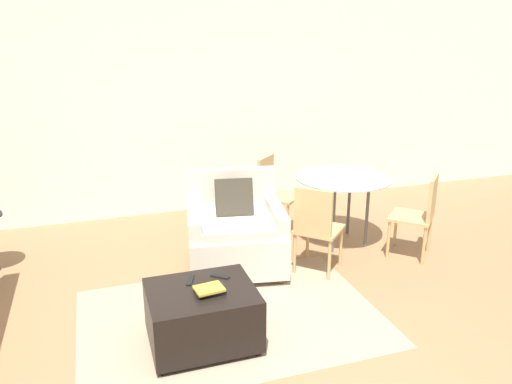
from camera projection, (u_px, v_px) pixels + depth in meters
The scene contains 11 objects.
wall_back at pixel (182, 108), 6.34m from camera, with size 12.00×0.06×2.75m.
area_rug at pixel (231, 317), 4.20m from camera, with size 2.47×1.72×0.01m.
armchair at pixel (235, 233), 5.00m from camera, with size 1.08×1.05×0.94m.
ottoman at pixel (202, 314), 3.79m from camera, with size 0.80×0.66×0.46m.
book_stack at pixel (210, 290), 3.68m from camera, with size 0.24×0.19×0.05m.
tv_remote_primary at pixel (190, 280), 3.87m from camera, with size 0.10×0.17×0.01m.
tv_remote_secondary at pixel (220, 276), 3.92m from camera, with size 0.14×0.13×0.01m.
dining_table at pixel (343, 185), 5.50m from camera, with size 1.05×1.05×0.77m.
dining_chair_near_left at pixel (316, 224), 4.83m from camera, with size 0.59×0.59×0.90m.
dining_chair_near_right at pixel (421, 211), 5.19m from camera, with size 0.59×0.59×0.90m.
dining_chair_far_left at pixel (273, 189), 5.91m from camera, with size 0.59×0.59×0.90m.
Camera 1 is at (-1.12, -2.57, 2.30)m, focal length 35.00 mm.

